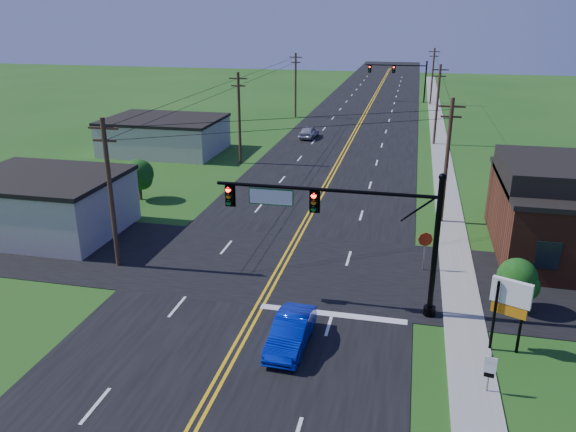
% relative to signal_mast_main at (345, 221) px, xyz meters
% --- Properties ---
extents(ground, '(260.00, 260.00, 0.00)m').
position_rel_signal_mast_main_xyz_m(ground, '(-4.34, -8.00, -4.75)').
color(ground, '#1A4814').
rests_on(ground, ground).
extents(road_main, '(16.00, 220.00, 0.04)m').
position_rel_signal_mast_main_xyz_m(road_main, '(-4.34, 42.00, -4.73)').
color(road_main, black).
rests_on(road_main, ground).
extents(road_cross, '(70.00, 10.00, 0.04)m').
position_rel_signal_mast_main_xyz_m(road_cross, '(-4.34, 4.00, -4.73)').
color(road_cross, black).
rests_on(road_cross, ground).
extents(sidewalk, '(2.00, 160.00, 0.08)m').
position_rel_signal_mast_main_xyz_m(sidewalk, '(6.16, 32.00, -4.71)').
color(sidewalk, gray).
rests_on(sidewalk, ground).
extents(signal_mast_main, '(11.30, 0.60, 7.48)m').
position_rel_signal_mast_main_xyz_m(signal_mast_main, '(0.00, 0.00, 0.00)').
color(signal_mast_main, black).
rests_on(signal_mast_main, ground).
extents(signal_mast_far, '(10.98, 0.60, 7.48)m').
position_rel_signal_mast_main_xyz_m(signal_mast_far, '(0.10, 72.00, -0.20)').
color(signal_mast_far, black).
rests_on(signal_mast_far, ground).
extents(cream_bldg_near, '(10.20, 8.20, 4.10)m').
position_rel_signal_mast_main_xyz_m(cream_bldg_near, '(-21.34, 6.00, -2.69)').
color(cream_bldg_near, beige).
rests_on(cream_bldg_near, ground).
extents(cream_bldg_far, '(12.20, 9.20, 3.70)m').
position_rel_signal_mast_main_xyz_m(cream_bldg_far, '(-23.34, 30.00, -2.89)').
color(cream_bldg_far, beige).
rests_on(cream_bldg_far, ground).
extents(utility_pole_left_a, '(1.80, 0.28, 9.00)m').
position_rel_signal_mast_main_xyz_m(utility_pole_left_a, '(-13.84, 2.00, -0.03)').
color(utility_pole_left_a, '#3C231B').
rests_on(utility_pole_left_a, ground).
extents(utility_pole_left_b, '(1.80, 0.28, 9.00)m').
position_rel_signal_mast_main_xyz_m(utility_pole_left_b, '(-13.84, 27.00, -0.03)').
color(utility_pole_left_b, '#3C231B').
rests_on(utility_pole_left_b, ground).
extents(utility_pole_left_c, '(1.80, 0.28, 9.00)m').
position_rel_signal_mast_main_xyz_m(utility_pole_left_c, '(-13.84, 54.00, -0.03)').
color(utility_pole_left_c, '#3C231B').
rests_on(utility_pole_left_c, ground).
extents(utility_pole_right_a, '(1.80, 0.28, 9.00)m').
position_rel_signal_mast_main_xyz_m(utility_pole_right_a, '(5.46, 14.00, -0.03)').
color(utility_pole_right_a, '#3C231B').
rests_on(utility_pole_right_a, ground).
extents(utility_pole_right_b, '(1.80, 0.28, 9.00)m').
position_rel_signal_mast_main_xyz_m(utility_pole_right_b, '(5.46, 40.00, -0.03)').
color(utility_pole_right_b, '#3C231B').
rests_on(utility_pole_right_b, ground).
extents(utility_pole_right_c, '(1.80, 0.28, 9.00)m').
position_rel_signal_mast_main_xyz_m(utility_pole_right_c, '(5.46, 70.00, -0.03)').
color(utility_pole_right_c, '#3C231B').
rests_on(utility_pole_right_c, ground).
extents(tree_right_back, '(3.00, 3.00, 4.10)m').
position_rel_signal_mast_main_xyz_m(tree_right_back, '(11.66, 18.00, -2.15)').
color(tree_right_back, '#3C231B').
rests_on(tree_right_back, ground).
extents(shrub_corner, '(2.00, 2.00, 2.86)m').
position_rel_signal_mast_main_xyz_m(shrub_corner, '(8.66, 1.50, -2.90)').
color(shrub_corner, '#3C231B').
rests_on(shrub_corner, ground).
extents(tree_left, '(2.40, 2.40, 3.37)m').
position_rel_signal_mast_main_xyz_m(tree_left, '(-18.34, 14.00, -2.59)').
color(tree_left, '#3C231B').
rests_on(tree_left, ground).
extents(blue_car, '(1.68, 4.44, 1.45)m').
position_rel_signal_mast_main_xyz_m(blue_car, '(-1.78, -4.25, -4.03)').
color(blue_car, '#081FB6').
rests_on(blue_car, ground).
extents(distant_car, '(2.04, 4.32, 1.43)m').
position_rel_signal_mast_main_xyz_m(distant_car, '(-9.27, 40.18, -4.04)').
color(distant_car, silver).
rests_on(distant_car, ground).
extents(route_sign, '(0.48, 0.12, 1.95)m').
position_rel_signal_mast_main_xyz_m(route_sign, '(6.66, -5.77, -3.61)').
color(route_sign, slate).
rests_on(route_sign, ground).
extents(stop_sign, '(0.85, 0.24, 2.44)m').
position_rel_signal_mast_main_xyz_m(stop_sign, '(4.16, 5.32, -3.00)').
color(stop_sign, slate).
rests_on(stop_sign, ground).
extents(pylon_sign, '(1.68, 0.90, 3.54)m').
position_rel_signal_mast_main_xyz_m(pylon_sign, '(7.70, -2.50, -2.16)').
color(pylon_sign, black).
rests_on(pylon_sign, ground).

